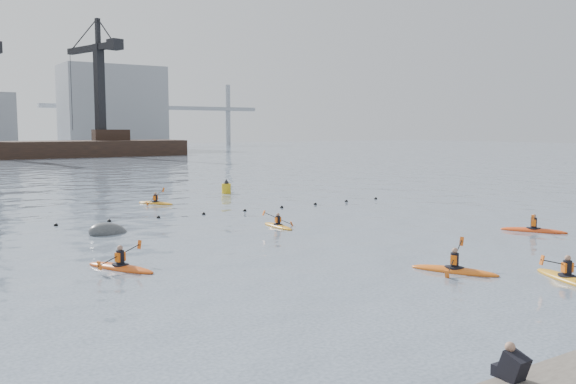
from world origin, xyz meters
name	(u,v)px	position (x,y,z in m)	size (l,w,h in m)	color
ground	(468,297)	(0.00, 0.00, 0.00)	(400.00, 400.00, 0.00)	#3E4C5A
float_line	(180,215)	(-0.50, 22.53, 0.03)	(33.24, 0.73, 0.24)	black
kayaker_0	(454,269)	(2.28, 2.61, 0.10)	(2.17, 3.31, 1.33)	#D45B14
kayaker_1	(567,278)	(4.70, -0.53, 0.10)	(2.17, 3.36, 1.12)	#C58317
kayaker_2	(120,267)	(-8.33, 10.12, 0.10)	(2.16, 3.32, 1.12)	#D04B13
kayaker_3	(278,226)	(2.33, 15.42, 0.09)	(1.99, 2.87, 1.13)	orange
kayaker_4	(533,230)	(13.01, 6.65, 0.10)	(2.35, 3.25, 1.18)	#D54114
kayaker_5	(156,203)	(0.46, 29.31, 0.09)	(2.12, 2.91, 1.21)	orange
mooring_buoy	(109,233)	(-6.24, 18.61, 0.00)	(2.28, 1.35, 1.14)	#424447
nav_buoy	(226,188)	(8.13, 32.87, 0.43)	(0.78, 0.78, 1.43)	gold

